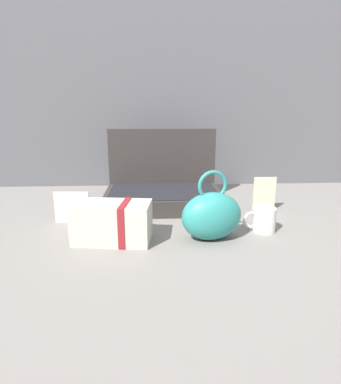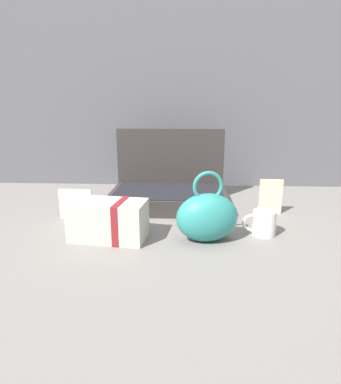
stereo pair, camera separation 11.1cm
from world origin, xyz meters
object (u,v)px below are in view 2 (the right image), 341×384
object	(u,v)px
open_suitcase	(169,188)
cream_toiletry_bag	(110,220)
poster_card_right	(271,197)
coffee_mug	(263,223)
teal_pouch_handbag	(207,217)
info_card_left	(76,204)

from	to	relation	value
open_suitcase	cream_toiletry_bag	xyz separation A→B (m)	(-0.16, -0.38, -0.01)
open_suitcase	poster_card_right	bearing A→B (deg)	-15.38
open_suitcase	poster_card_right	size ratio (longest dim) A/B	3.52
coffee_mug	teal_pouch_handbag	bearing A→B (deg)	-162.93
cream_toiletry_bag	info_card_left	distance (m)	0.24
coffee_mug	poster_card_right	xyz separation A→B (m)	(0.07, 0.22, 0.03)
info_card_left	coffee_mug	bearing A→B (deg)	-6.71
teal_pouch_handbag	info_card_left	size ratio (longest dim) A/B	1.79
open_suitcase	coffee_mug	size ratio (longest dim) A/B	4.43
poster_card_right	open_suitcase	bearing A→B (deg)	166.69
cream_toiletry_bag	info_card_left	bearing A→B (deg)	133.68
poster_card_right	coffee_mug	bearing A→B (deg)	-106.51
teal_pouch_handbag	poster_card_right	xyz separation A→B (m)	(0.26, 0.27, -0.01)
open_suitcase	poster_card_right	world-z (taller)	open_suitcase
cream_toiletry_bag	info_card_left	size ratio (longest dim) A/B	1.99
info_card_left	poster_card_right	size ratio (longest dim) A/B	0.91
cream_toiletry_bag	poster_card_right	distance (m)	0.62
cream_toiletry_bag	coffee_mug	size ratio (longest dim) A/B	2.28
info_card_left	poster_card_right	bearing A→B (deg)	11.60
poster_card_right	cream_toiletry_bag	bearing A→B (deg)	-151.72
teal_pouch_handbag	poster_card_right	bearing A→B (deg)	46.98
cream_toiletry_bag	open_suitcase	bearing A→B (deg)	66.99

